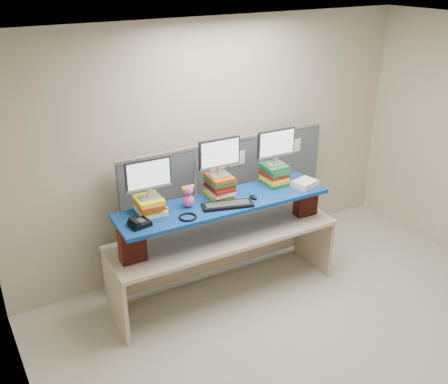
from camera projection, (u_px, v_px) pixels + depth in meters
room at (341, 215)px, 4.12m from camera, size 5.00×4.00×2.80m
cubicle_partition at (228, 202)px, 5.76m from camera, size 2.60×0.06×1.53m
desk at (224, 245)px, 5.23m from camera, size 2.46×0.83×0.74m
brick_pier_left at (132, 245)px, 4.63m from camera, size 0.25×0.14×0.33m
brick_pier_right at (306, 201)px, 5.49m from camera, size 0.25×0.14×0.33m
blue_board at (224, 203)px, 5.02m from camera, size 2.24×0.66×0.04m
book_stack_left at (150, 205)px, 4.76m from camera, size 0.28×0.32×0.16m
book_stack_center at (220, 186)px, 5.07m from camera, size 0.27×0.32×0.23m
book_stack_right at (274, 174)px, 5.36m from camera, size 0.25×0.30×0.22m
monitor_left at (148, 176)px, 4.63m from camera, size 0.45×0.13×0.39m
monitor_center at (220, 155)px, 4.92m from camera, size 0.45×0.13×0.39m
monitor_right at (276, 145)px, 5.21m from camera, size 0.45×0.13×0.39m
keyboard at (228, 205)px, 4.90m from camera, size 0.53×0.31×0.03m
mouse at (253, 197)px, 5.06m from camera, size 0.08×0.12×0.03m
desk_phone at (139, 223)px, 4.53m from camera, size 0.20×0.18×0.08m
headset at (188, 217)px, 4.68m from camera, size 0.22×0.22×0.02m
plush_toy at (188, 196)px, 4.85m from camera, size 0.14×0.10×0.23m
binder_stack at (305, 183)px, 5.33m from camera, size 0.29×0.26×0.06m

